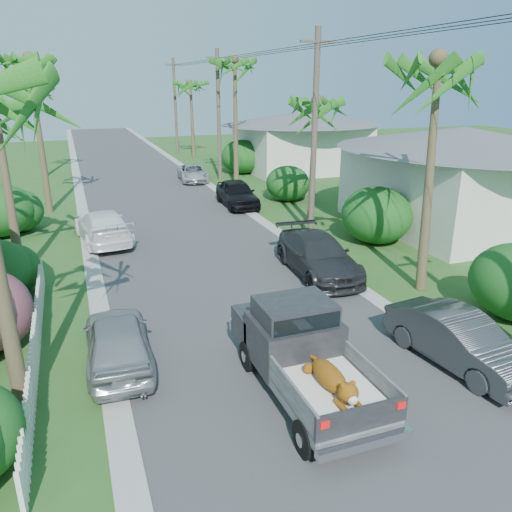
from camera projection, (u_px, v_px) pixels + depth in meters
name	position (u px, v px, depth m)	size (l,w,h in m)	color
ground	(346.00, 436.00, 10.15)	(120.00, 120.00, 0.00)	#2D5720
road	(150.00, 193.00, 32.27)	(8.00, 100.00, 0.02)	#38383A
curb_left	(80.00, 198.00, 30.85)	(0.60, 100.00, 0.06)	#A5A39E
curb_right	(214.00, 188.00, 33.67)	(0.60, 100.00, 0.06)	#A5A39E
pickup_truck	(299.00, 347.00, 11.54)	(1.98, 5.12, 2.06)	black
parked_car_rn	(459.00, 340.00, 12.53)	(1.42, 4.07, 1.34)	#303436
parked_car_rm	(318.00, 256.00, 18.51)	(2.02, 4.96, 1.44)	#28292C
parked_car_rf	(237.00, 194.00, 28.66)	(1.76, 4.37, 1.49)	black
parked_car_rd	(193.00, 173.00, 36.00)	(1.92, 4.17, 1.16)	silver
parked_car_ln	(118.00, 341.00, 12.50)	(1.59, 3.95, 1.35)	#A3A5AA
parked_car_lf	(103.00, 227.00, 22.21)	(2.00, 4.91, 1.43)	white
palm_l_c	(29.00, 59.00, 25.04)	(4.40, 4.40, 9.20)	brown
palm_l_d	(34.00, 87.00, 35.98)	(4.40, 4.40, 7.70)	brown
palm_r_a	(443.00, 61.00, 15.07)	(4.40, 4.40, 8.70)	brown
palm_r_b	(315.00, 101.00, 23.62)	(4.40, 4.40, 7.20)	brown
palm_r_c	(235.00, 61.00, 32.52)	(4.40, 4.40, 9.40)	brown
palm_r_d	(191.00, 83.00, 45.46)	(4.40, 4.40, 8.00)	brown
shrub_r_b	(376.00, 215.00, 22.03)	(3.00, 3.30, 2.50)	#1B4B15
shrub_r_c	(288.00, 183.00, 29.96)	(2.60, 2.86, 2.10)	#1B4B15
shrub_r_d	(242.00, 157.00, 38.89)	(3.20, 3.52, 2.60)	#1B4B15
picket_fence	(36.00, 340.00, 12.88)	(0.10, 11.00, 1.00)	white
house_right_near	(458.00, 182.00, 24.30)	(8.00, 9.00, 4.80)	silver
house_right_far	(300.00, 143.00, 40.26)	(9.00, 8.00, 4.60)	silver
utility_pole_b	(314.00, 135.00, 21.97)	(1.60, 0.26, 9.00)	brown
utility_pole_c	(219.00, 115.00, 35.25)	(1.60, 0.26, 9.00)	brown
utility_pole_d	(175.00, 106.00, 48.52)	(1.60, 0.26, 9.00)	brown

